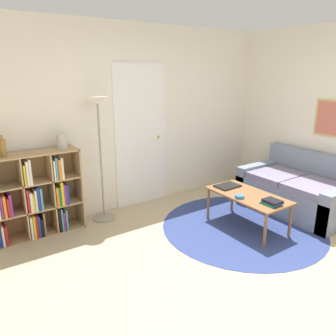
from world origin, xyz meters
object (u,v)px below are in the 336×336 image
bookshelf (35,197)px  couch (299,191)px  floor_lamp (99,126)px  laptop (227,186)px  bowl (240,197)px  vase_on_shelf (62,141)px  bottle_middle (3,148)px  coffee_table (248,198)px

bookshelf → couch: bookshelf is taller
floor_lamp → laptop: (1.42, -0.93, -0.82)m
bowl → vase_on_shelf: vase_on_shelf is taller
laptop → couch: bearing=-18.6°
couch → laptop: bearing=161.4°
bottle_middle → vase_on_shelf: (0.66, 0.02, -0.01)m
bookshelf → couch: 3.64m
vase_on_shelf → bowl: bearing=-38.1°
bookshelf → bowl: 2.51m
bookshelf → floor_lamp: 1.17m
vase_on_shelf → bookshelf: bearing=179.7°
floor_lamp → couch: bearing=-27.3°
bowl → vase_on_shelf: 2.29m
laptop → bowl: (-0.17, -0.38, 0.01)m
bookshelf → floor_lamp: (0.86, -0.04, 0.79)m
floor_lamp → vase_on_shelf: (-0.47, 0.04, -0.15)m
laptop → bowl: bowl is taller
coffee_table → laptop: bearing=92.6°
bookshelf → vase_on_shelf: 0.75m
coffee_table → laptop: size_ratio=3.24×
coffee_table → vase_on_shelf: size_ratio=5.81×
couch → laptop: couch is taller
floor_lamp → laptop: bearing=-33.2°
bottle_middle → vase_on_shelf: bottle_middle is taller
couch → bottle_middle: 3.97m
floor_lamp → couch: 3.01m
vase_on_shelf → bottle_middle: bearing=-177.9°
coffee_table → bottle_middle: size_ratio=4.35×
bookshelf → bottle_middle: bottle_middle is taller
laptop → bottle_middle: (-2.55, 0.95, 0.68)m
laptop → bottle_middle: bearing=159.6°
bookshelf → vase_on_shelf: (0.39, -0.00, 0.64)m
bowl → bottle_middle: (-2.38, 1.33, 0.67)m
coffee_table → vase_on_shelf: vase_on_shelf is taller
bottle_middle → couch: bearing=-19.8°
bookshelf → laptop: (2.28, -0.97, -0.03)m
bookshelf → vase_on_shelf: bearing=-0.3°
bookshelf → coffee_table: bookshelf is taller
bowl → bottle_middle: bottle_middle is taller
coffee_table → floor_lamp: bearing=138.2°
laptop → vase_on_shelf: 2.23m
bookshelf → bottle_middle: 0.71m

